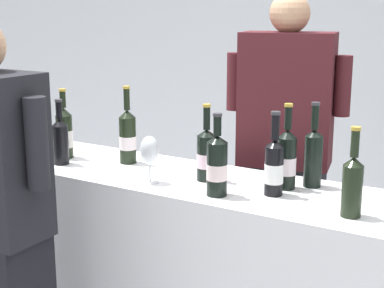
{
  "coord_description": "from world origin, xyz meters",
  "views": [
    {
      "loc": [
        1.36,
        -2.04,
        1.7
      ],
      "look_at": [
        0.13,
        0.0,
        1.14
      ],
      "focal_mm": 54.42,
      "sensor_mm": 36.0,
      "label": 1
    }
  ],
  "objects_px": {
    "wine_bottle_10": "(43,127)",
    "wine_bottle_11": "(20,124)",
    "wine_bottle_9": "(16,134)",
    "wine_glass": "(149,152)",
    "wine_bottle_3": "(287,159)",
    "wine_bottle_5": "(274,166)",
    "wine_bottle_1": "(128,136)",
    "wine_bottle_8": "(352,183)",
    "wine_bottle_2": "(60,139)",
    "wine_bottle_7": "(313,155)",
    "wine_bottle_0": "(217,165)",
    "wine_bottle_4": "(64,133)",
    "wine_bottle_6": "(206,154)",
    "person_server": "(284,179)"
  },
  "relations": [
    {
      "from": "wine_bottle_2",
      "to": "wine_bottle_11",
      "type": "height_order",
      "value": "wine_bottle_11"
    },
    {
      "from": "wine_bottle_0",
      "to": "wine_bottle_2",
      "type": "distance_m",
      "value": 0.84
    },
    {
      "from": "wine_bottle_10",
      "to": "wine_bottle_11",
      "type": "distance_m",
      "value": 0.14
    },
    {
      "from": "wine_bottle_6",
      "to": "wine_bottle_4",
      "type": "bearing_deg",
      "value": -178.16
    },
    {
      "from": "wine_bottle_11",
      "to": "wine_glass",
      "type": "bearing_deg",
      "value": -10.43
    },
    {
      "from": "wine_bottle_11",
      "to": "person_server",
      "type": "xyz_separation_m",
      "value": [
        1.25,
        0.56,
        -0.25
      ]
    },
    {
      "from": "wine_bottle_1",
      "to": "wine_bottle_8",
      "type": "height_order",
      "value": "wine_bottle_1"
    },
    {
      "from": "wine_bottle_2",
      "to": "wine_bottle_10",
      "type": "xyz_separation_m",
      "value": [
        -0.29,
        0.18,
        -0.0
      ]
    },
    {
      "from": "wine_bottle_9",
      "to": "wine_bottle_11",
      "type": "bearing_deg",
      "value": 132.3
    },
    {
      "from": "wine_bottle_8",
      "to": "wine_bottle_10",
      "type": "relative_size",
      "value": 0.96
    },
    {
      "from": "wine_bottle_4",
      "to": "wine_glass",
      "type": "height_order",
      "value": "wine_bottle_4"
    },
    {
      "from": "wine_bottle_1",
      "to": "wine_bottle_8",
      "type": "relative_size",
      "value": 1.13
    },
    {
      "from": "wine_bottle_1",
      "to": "wine_bottle_5",
      "type": "bearing_deg",
      "value": -6.78
    },
    {
      "from": "wine_bottle_1",
      "to": "wine_bottle_4",
      "type": "distance_m",
      "value": 0.33
    },
    {
      "from": "wine_bottle_2",
      "to": "wine_bottle_11",
      "type": "bearing_deg",
      "value": 161.07
    },
    {
      "from": "wine_bottle_5",
      "to": "wine_bottle_10",
      "type": "bearing_deg",
      "value": 176.09
    },
    {
      "from": "wine_bottle_10",
      "to": "wine_glass",
      "type": "bearing_deg",
      "value": -14.22
    },
    {
      "from": "wine_bottle_4",
      "to": "wine_bottle_7",
      "type": "distance_m",
      "value": 1.2
    },
    {
      "from": "wine_bottle_1",
      "to": "wine_bottle_2",
      "type": "height_order",
      "value": "wine_bottle_1"
    },
    {
      "from": "wine_bottle_4",
      "to": "wine_bottle_7",
      "type": "xyz_separation_m",
      "value": [
        1.19,
        0.17,
        0.01
      ]
    },
    {
      "from": "wine_bottle_0",
      "to": "wine_bottle_6",
      "type": "distance_m",
      "value": 0.21
    },
    {
      "from": "wine_bottle_1",
      "to": "wine_bottle_7",
      "type": "height_order",
      "value": "wine_bottle_1"
    },
    {
      "from": "wine_bottle_3",
      "to": "wine_bottle_1",
      "type": "bearing_deg",
      "value": -179.2
    },
    {
      "from": "wine_bottle_1",
      "to": "wine_bottle_11",
      "type": "relative_size",
      "value": 1.13
    },
    {
      "from": "wine_bottle_7",
      "to": "wine_bottle_9",
      "type": "height_order",
      "value": "wine_bottle_7"
    },
    {
      "from": "wine_bottle_3",
      "to": "wine_bottle_4",
      "type": "distance_m",
      "value": 1.11
    },
    {
      "from": "wine_bottle_1",
      "to": "wine_glass",
      "type": "distance_m",
      "value": 0.34
    },
    {
      "from": "wine_bottle_1",
      "to": "wine_bottle_8",
      "type": "distance_m",
      "value": 1.12
    },
    {
      "from": "wine_bottle_8",
      "to": "wine_bottle_10",
      "type": "xyz_separation_m",
      "value": [
        -1.64,
        0.17,
        -0.01
      ]
    },
    {
      "from": "wine_bottle_9",
      "to": "wine_bottle_10",
      "type": "relative_size",
      "value": 0.95
    },
    {
      "from": "wine_bottle_1",
      "to": "wine_bottle_3",
      "type": "bearing_deg",
      "value": 0.8
    },
    {
      "from": "wine_bottle_0",
      "to": "wine_glass",
      "type": "distance_m",
      "value": 0.32
    },
    {
      "from": "wine_bottle_11",
      "to": "wine_bottle_6",
      "type": "bearing_deg",
      "value": -1.11
    },
    {
      "from": "wine_bottle_10",
      "to": "wine_bottle_11",
      "type": "height_order",
      "value": "wine_bottle_10"
    },
    {
      "from": "wine_bottle_9",
      "to": "wine_bottle_11",
      "type": "xyz_separation_m",
      "value": [
        -0.15,
        0.16,
        0.01
      ]
    },
    {
      "from": "wine_glass",
      "to": "wine_bottle_3",
      "type": "bearing_deg",
      "value": 23.01
    },
    {
      "from": "wine_bottle_5",
      "to": "wine_glass",
      "type": "relative_size",
      "value": 1.66
    },
    {
      "from": "wine_bottle_0",
      "to": "wine_bottle_4",
      "type": "relative_size",
      "value": 0.96
    },
    {
      "from": "wine_bottle_4",
      "to": "wine_bottle_7",
      "type": "height_order",
      "value": "wine_bottle_7"
    },
    {
      "from": "wine_bottle_0",
      "to": "wine_bottle_7",
      "type": "bearing_deg",
      "value": 47.42
    },
    {
      "from": "wine_bottle_0",
      "to": "person_server",
      "type": "xyz_separation_m",
      "value": [
        -0.02,
        0.74,
        -0.25
      ]
    },
    {
      "from": "wine_bottle_9",
      "to": "wine_glass",
      "type": "distance_m",
      "value": 0.8
    },
    {
      "from": "wine_bottle_2",
      "to": "wine_bottle_9",
      "type": "bearing_deg",
      "value": -177.07
    },
    {
      "from": "wine_bottle_6",
      "to": "wine_bottle_11",
      "type": "bearing_deg",
      "value": 178.89
    },
    {
      "from": "wine_bottle_1",
      "to": "wine_bottle_6",
      "type": "height_order",
      "value": "wine_bottle_1"
    },
    {
      "from": "wine_bottle_4",
      "to": "wine_bottle_6",
      "type": "distance_m",
      "value": 0.78
    },
    {
      "from": "wine_bottle_3",
      "to": "wine_bottle_5",
      "type": "xyz_separation_m",
      "value": [
        -0.01,
        -0.1,
        -0.01
      ]
    },
    {
      "from": "wine_bottle_2",
      "to": "wine_bottle_7",
      "type": "height_order",
      "value": "wine_bottle_7"
    },
    {
      "from": "wine_bottle_0",
      "to": "wine_bottle_1",
      "type": "distance_m",
      "value": 0.63
    },
    {
      "from": "wine_bottle_7",
      "to": "wine_bottle_4",
      "type": "bearing_deg",
      "value": -171.82
    }
  ]
}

